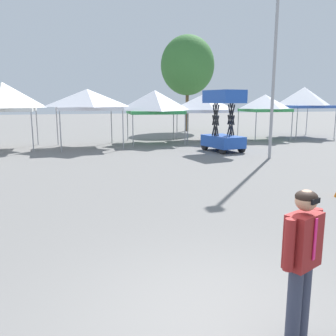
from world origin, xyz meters
name	(u,v)px	position (x,y,z in m)	size (l,w,h in m)	color
ground_plane	(210,320)	(0.00, 0.00, 0.00)	(140.00, 140.00, 0.00)	slate
canopy_tent_behind_left	(3,97)	(-4.95, 17.92, 2.89)	(3.22, 3.22, 3.68)	#9E9EA3
canopy_tent_left_of_center	(87,100)	(-0.45, 17.47, 2.73)	(3.74, 3.74, 3.33)	#9E9EA3
canopy_tent_far_right	(155,102)	(3.76, 18.50, 2.59)	(3.54, 3.54, 3.32)	#9E9EA3
canopy_tent_far_left	(204,103)	(7.28, 19.07, 2.50)	(3.32, 3.32, 3.11)	#9E9EA3
canopy_tent_center	(265,103)	(11.58, 18.49, 2.51)	(2.87, 2.87, 3.09)	#9E9EA3
canopy_tent_right_of_center	(304,98)	(15.33, 19.40, 2.90)	(3.36, 3.36, 3.66)	#9E9EA3
scissor_lift	(223,132)	(6.37, 13.79, 1.03)	(1.78, 2.51, 3.22)	black
person_foreground	(302,256)	(0.80, -0.63, 1.03)	(0.60, 0.39, 1.78)	#33384C
light_pole_near_lift	(276,37)	(7.54, 11.03, 5.47)	(0.36, 0.36, 9.79)	#9E9EA3
tree_behind_tents_center	(187,65)	(8.61, 26.47, 5.65)	(4.61, 4.61, 8.20)	brown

